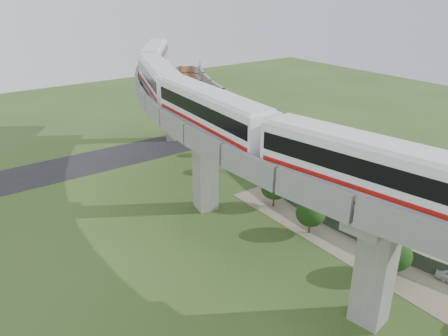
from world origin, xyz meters
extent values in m
plane|color=#395220|center=(0.00, 0.00, 0.00)|extent=(160.00, 160.00, 0.00)
cube|color=gray|center=(14.00, -2.00, 0.02)|extent=(18.00, 26.00, 0.04)
cube|color=#232326|center=(0.00, 30.00, 0.01)|extent=(60.00, 8.00, 0.03)
cube|color=#99968E|center=(9.12, 31.80, 4.20)|extent=(2.86, 2.93, 8.40)
cube|color=#99968E|center=(9.12, 31.80, 9.00)|extent=(7.21, 5.74, 1.20)
cube|color=#99968E|center=(0.91, 10.42, 4.20)|extent=(2.35, 2.51, 8.40)
cube|color=#99968E|center=(0.91, 10.42, 9.00)|extent=(7.31, 3.58, 1.20)
cube|color=#99968E|center=(0.91, -10.42, 4.20)|extent=(2.35, 2.51, 8.40)
cube|color=#99968E|center=(0.91, -10.42, 9.00)|extent=(7.31, 3.58, 1.20)
cube|color=gray|center=(6.19, 26.54, 10.00)|extent=(16.42, 20.91, 0.80)
cube|color=gray|center=(2.33, 28.44, 10.90)|extent=(8.66, 17.08, 1.00)
cube|color=gray|center=(10.04, 24.64, 10.90)|extent=(8.66, 17.08, 1.00)
cube|color=brown|center=(4.21, 27.51, 10.46)|extent=(10.68, 18.08, 0.12)
cube|color=black|center=(4.21, 27.51, 10.58)|extent=(9.69, 17.59, 0.12)
cube|color=brown|center=(8.16, 25.56, 10.46)|extent=(10.68, 18.08, 0.12)
cube|color=black|center=(8.16, 25.56, 10.58)|extent=(9.69, 17.59, 0.12)
cube|color=gray|center=(0.70, 9.13, 10.00)|extent=(11.77, 20.03, 0.80)
cube|color=gray|center=(-3.55, 9.78, 10.90)|extent=(3.22, 18.71, 1.00)
cube|color=gray|center=(4.95, 8.47, 10.90)|extent=(3.22, 18.71, 1.00)
cube|color=brown|center=(-1.48, 9.46, 10.46)|extent=(5.44, 19.05, 0.12)
cube|color=black|center=(-1.48, 9.46, 10.58)|extent=(4.35, 18.88, 0.12)
cube|color=brown|center=(2.87, 8.79, 10.46)|extent=(5.44, 19.05, 0.12)
cube|color=black|center=(2.87, 8.79, 10.58)|extent=(4.35, 18.88, 0.12)
cube|color=gray|center=(0.70, -9.13, 10.00)|extent=(11.77, 20.03, 0.80)
cube|color=gray|center=(-3.55, -9.78, 10.90)|extent=(3.22, 18.71, 1.00)
cube|color=gray|center=(4.95, -8.47, 10.90)|extent=(3.22, 18.71, 1.00)
cube|color=brown|center=(-1.48, -9.46, 10.46)|extent=(5.44, 19.05, 0.12)
cube|color=black|center=(-1.48, -9.46, 10.58)|extent=(4.35, 18.88, 0.12)
cube|color=brown|center=(2.87, -8.79, 10.46)|extent=(5.44, 19.05, 0.12)
cube|color=black|center=(2.87, -8.79, 10.58)|extent=(4.35, 18.88, 0.12)
cube|color=white|center=(-1.25, -10.82, 12.24)|extent=(5.27, 15.24, 3.20)
cube|color=white|center=(-1.25, -10.82, 13.94)|extent=(4.61, 14.41, 0.22)
cube|color=black|center=(-1.25, -10.82, 12.69)|extent=(5.22, 14.66, 1.15)
cube|color=#AE1711|center=(-1.25, -10.82, 11.49)|extent=(5.22, 14.66, 0.30)
cube|color=black|center=(-1.25, -10.82, 10.78)|extent=(4.09, 12.89, 0.28)
cube|color=white|center=(-2.02, 4.72, 12.24)|extent=(3.83, 15.16, 3.20)
cube|color=white|center=(-2.02, 4.72, 13.94)|extent=(3.23, 14.37, 0.22)
cube|color=black|center=(-2.02, 4.72, 12.69)|extent=(3.84, 14.57, 1.15)
cube|color=#AE1711|center=(-2.02, 4.72, 11.49)|extent=(3.84, 14.57, 0.30)
cube|color=black|center=(-2.02, 4.72, 10.78)|extent=(2.86, 12.86, 0.28)
cube|color=white|center=(1.09, 19.96, 12.24)|extent=(7.37, 15.07, 3.20)
cube|color=white|center=(1.09, 19.96, 13.94)|extent=(6.62, 14.19, 0.22)
cube|color=black|center=(1.09, 19.96, 12.69)|extent=(7.24, 14.52, 1.15)
cube|color=#AE1711|center=(1.09, 19.96, 11.49)|extent=(7.24, 14.52, 0.30)
cube|color=black|center=(1.09, 19.96, 10.78)|extent=(5.89, 12.69, 0.28)
cube|color=white|center=(7.89, 33.96, 12.24)|extent=(10.45, 14.04, 3.20)
cube|color=white|center=(7.89, 33.96, 13.94)|extent=(9.59, 13.12, 0.22)
cube|color=black|center=(7.89, 33.96, 12.69)|extent=(10.17, 13.57, 1.15)
cube|color=#AE1711|center=(7.89, 33.96, 11.49)|extent=(10.17, 13.57, 0.30)
cube|color=black|center=(7.89, 33.96, 10.78)|extent=(8.55, 11.72, 0.28)
cylinder|color=#2D382D|center=(12.25, 19.29, 0.75)|extent=(0.08, 0.08, 1.50)
cube|color=#2D382D|center=(11.38, 16.98, 0.75)|extent=(1.69, 4.77, 1.40)
cylinder|color=#2D382D|center=(10.62, 14.63, 0.75)|extent=(0.08, 0.08, 1.50)
cube|color=#2D382D|center=(9.98, 12.24, 0.75)|extent=(1.23, 4.91, 1.40)
cylinder|color=#2D382D|center=(9.45, 9.83, 0.75)|extent=(0.08, 0.08, 1.50)
cube|color=#2D382D|center=(9.03, 7.39, 0.75)|extent=(0.75, 4.99, 1.40)
cylinder|color=#2D382D|center=(8.74, 4.94, 0.75)|extent=(0.08, 0.08, 1.50)
cube|color=#2D382D|center=(8.56, 2.47, 0.75)|extent=(0.27, 5.04, 1.40)
cylinder|color=#2D382D|center=(8.50, 0.00, 0.75)|extent=(0.08, 0.08, 1.50)
cube|color=#2D382D|center=(8.56, -2.47, 0.75)|extent=(0.27, 5.04, 1.40)
cylinder|color=#2D382D|center=(8.74, -4.94, 0.75)|extent=(0.08, 0.08, 1.50)
cube|color=#2D382D|center=(9.03, -7.39, 0.75)|extent=(0.75, 4.99, 1.40)
cylinder|color=#2D382D|center=(9.45, -9.83, 0.75)|extent=(0.08, 0.08, 1.50)
cylinder|color=#382314|center=(10.78, 22.45, 0.74)|extent=(0.18, 0.18, 1.48)
ellipsoid|color=#1B3B12|center=(10.78, 22.45, 2.02)|extent=(1.81, 1.81, 1.54)
cylinder|color=#382314|center=(9.44, 16.29, 0.82)|extent=(0.18, 0.18, 1.64)
ellipsoid|color=#1B3B12|center=(9.44, 16.29, 2.34)|extent=(2.34, 2.34, 1.99)
cylinder|color=#382314|center=(6.89, 6.32, 0.67)|extent=(0.18, 0.18, 1.35)
ellipsoid|color=#1B3B12|center=(6.89, 6.32, 2.19)|extent=(2.83, 2.83, 2.41)
cylinder|color=#382314|center=(6.07, 0.28, 0.63)|extent=(0.18, 0.18, 1.25)
ellipsoid|color=#1B3B12|center=(6.07, 0.28, 2.09)|extent=(2.80, 2.80, 2.38)
cylinder|color=#382314|center=(6.61, -8.21, 0.54)|extent=(0.18, 0.18, 1.09)
ellipsoid|color=#1B3B12|center=(6.61, -8.21, 2.01)|extent=(3.08, 3.08, 2.62)
imported|color=#AA170F|center=(15.62, -1.40, 0.58)|extent=(3.15, 3.13, 1.08)
imported|color=black|center=(11.83, 3.78, 0.70)|extent=(4.65, 2.16, 1.32)
camera|label=1|loc=(-21.68, -24.27, 22.13)|focal=35.00mm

